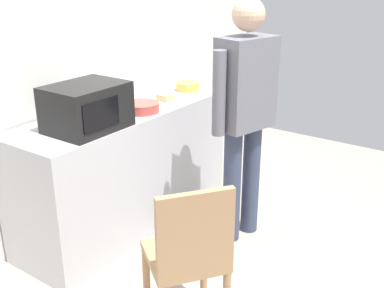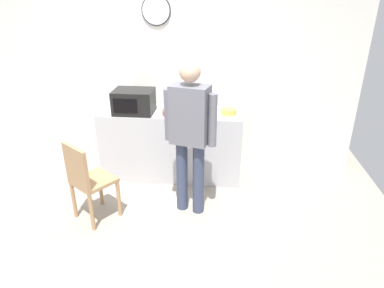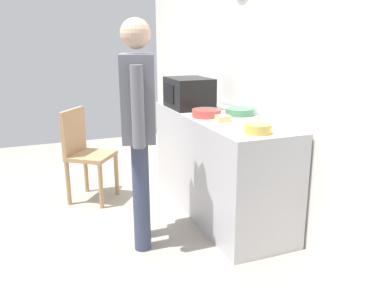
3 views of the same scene
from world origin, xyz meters
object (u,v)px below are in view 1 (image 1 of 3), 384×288
(sandwich_plate, at_px, (166,100))
(salad_bowl, at_px, (188,86))
(spoon_utensil, at_px, (140,95))
(fork_utensil, at_px, (161,85))
(cereal_bowl, at_px, (142,107))
(mixing_bowl, at_px, (114,100))
(microwave, at_px, (87,107))
(wooden_chair, at_px, (189,255))
(person_standing, at_px, (245,106))

(sandwich_plate, xyz_separation_m, salad_bowl, (0.41, 0.08, 0.02))
(spoon_utensil, bearing_deg, fork_utensil, 10.77)
(cereal_bowl, relative_size, spoon_utensil, 1.51)
(cereal_bowl, bearing_deg, sandwich_plate, 2.57)
(salad_bowl, xyz_separation_m, mixing_bowl, (-0.68, 0.22, -0.00))
(mixing_bowl, distance_m, spoon_utensil, 0.30)
(microwave, relative_size, cereal_bowl, 1.94)
(cereal_bowl, xyz_separation_m, wooden_chair, (-0.79, -0.99, -0.45))
(microwave, xyz_separation_m, cereal_bowl, (0.50, -0.03, -0.12))
(sandwich_plate, bearing_deg, spoon_utensil, 85.36)
(spoon_utensil, distance_m, wooden_chair, 1.77)
(salad_bowl, height_order, wooden_chair, salad_bowl)
(microwave, bearing_deg, sandwich_plate, -1.21)
(cereal_bowl, relative_size, wooden_chair, 0.27)
(cereal_bowl, relative_size, person_standing, 0.15)
(salad_bowl, bearing_deg, mixing_bowl, 162.03)
(microwave, distance_m, mixing_bowl, 0.61)
(cereal_bowl, bearing_deg, fork_utensil, 28.62)
(cereal_bowl, height_order, spoon_utensil, cereal_bowl)
(sandwich_plate, height_order, mixing_bowl, sandwich_plate)
(person_standing, relative_size, wooden_chair, 1.87)
(sandwich_plate, xyz_separation_m, cereal_bowl, (-0.30, -0.01, 0.01))
(microwave, bearing_deg, mixing_bowl, 28.03)
(fork_utensil, bearing_deg, sandwich_plate, -136.93)
(person_standing, bearing_deg, mixing_bowl, 104.66)
(salad_bowl, height_order, cereal_bowl, salad_bowl)
(fork_utensil, xyz_separation_m, person_standing, (-0.40, -1.07, 0.09))
(sandwich_plate, distance_m, salad_bowl, 0.41)
(person_standing, bearing_deg, wooden_chair, -164.85)
(spoon_utensil, bearing_deg, salad_bowl, -29.56)
(person_standing, height_order, wooden_chair, person_standing)
(mixing_bowl, height_order, person_standing, person_standing)
(cereal_bowl, height_order, mixing_bowl, cereal_bowl)
(wooden_chair, bearing_deg, mixing_bowl, 57.60)
(microwave, bearing_deg, spoon_utensil, 18.63)
(salad_bowl, distance_m, cereal_bowl, 0.72)
(salad_bowl, height_order, person_standing, person_standing)
(salad_bowl, height_order, mixing_bowl, salad_bowl)
(salad_bowl, relative_size, spoon_utensil, 1.21)
(salad_bowl, relative_size, person_standing, 0.12)
(salad_bowl, xyz_separation_m, spoon_utensil, (-0.38, 0.22, -0.03))
(mixing_bowl, height_order, wooden_chair, mixing_bowl)
(fork_utensil, bearing_deg, microwave, -163.72)
(sandwich_plate, height_order, spoon_utensil, sandwich_plate)
(sandwich_plate, xyz_separation_m, spoon_utensil, (0.02, 0.30, -0.02))
(cereal_bowl, height_order, person_standing, person_standing)
(person_standing, distance_m, wooden_chair, 1.24)
(cereal_bowl, bearing_deg, wooden_chair, -128.79)
(salad_bowl, xyz_separation_m, fork_utensil, (-0.01, 0.29, -0.03))
(microwave, xyz_separation_m, spoon_utensil, (0.83, 0.28, -0.15))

